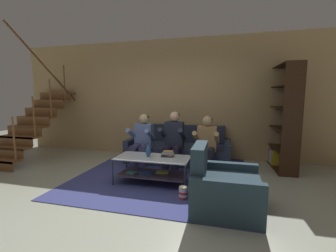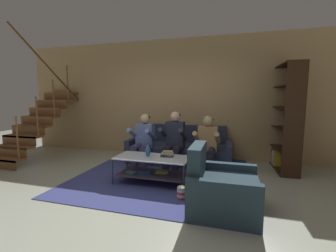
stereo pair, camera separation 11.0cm
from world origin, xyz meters
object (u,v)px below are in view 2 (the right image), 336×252
person_seated_left (143,138)px  coffee_table (152,166)px  person_seated_middle (174,138)px  armchair (221,190)px  couch (180,150)px  popcorn_tub (182,192)px  bookshelf (287,126)px  vase (148,151)px  book_stack (167,154)px  person_seated_right (207,142)px

person_seated_left → coffee_table: person_seated_left is taller
person_seated_middle → armchair: person_seated_middle is taller
couch → popcorn_tub: (0.47, -1.91, -0.17)m
person_seated_middle → armchair: 1.89m
person_seated_left → bookshelf: 2.99m
couch → popcorn_tub: bearing=-76.2°
coffee_table → vase: vase is taller
person_seated_left → book_stack: size_ratio=4.72×
couch → popcorn_tub: 1.98m
person_seated_left → vase: person_seated_left is taller
couch → person_seated_right: 0.95m
bookshelf → popcorn_tub: 2.76m
book_stack → popcorn_tub: bearing=-56.3°
couch → bookshelf: bearing=1.6°
person_seated_middle → armchair: bearing=-56.2°
person_seated_right → popcorn_tub: 1.45m
couch → armchair: armchair is taller
armchair → book_stack: bearing=140.9°
book_stack → popcorn_tub: (0.39, -0.58, -0.41)m
armchair → couch: bearing=116.2°
vase → couch: bearing=80.4°
person_seated_left → person_seated_right: size_ratio=1.01×
coffee_table → person_seated_middle: bearing=79.4°
person_seated_right → popcorn_tub: bearing=-98.9°
person_seated_left → person_seated_middle: 0.68m
person_seated_middle → armchair: (1.03, -1.54, -0.36)m
person_seated_left → vase: 0.96m
coffee_table → armchair: armchair is taller
couch → popcorn_tub: couch is taller
person_seated_left → book_stack: (0.76, -0.76, -0.11)m
coffee_table → bookshelf: (2.40, 1.50, 0.59)m
person_seated_middle → popcorn_tub: (0.47, -1.35, -0.54)m
coffee_table → couch: bearing=83.5°
couch → person_seated_middle: (-0.00, -0.56, 0.37)m
book_stack → popcorn_tub: book_stack is taller
person_seated_left → popcorn_tub: person_seated_left is taller
vase → bookshelf: bookshelf is taller
person_seated_middle → person_seated_right: bearing=-0.6°
person_seated_middle → popcorn_tub: bearing=-70.8°
vase → bookshelf: size_ratio=0.10×
couch → armchair: bearing=-63.8°
vase → bookshelf: 2.91m
couch → vase: 1.48m
coffee_table → book_stack: 0.33m
vase → armchair: armchair is taller
person_seated_middle → coffee_table: 0.95m
coffee_table → bookshelf: bookshelf is taller
person_seated_left → popcorn_tub: size_ratio=5.69×
person_seated_middle → vase: bearing=-105.6°
book_stack → bookshelf: bookshelf is taller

